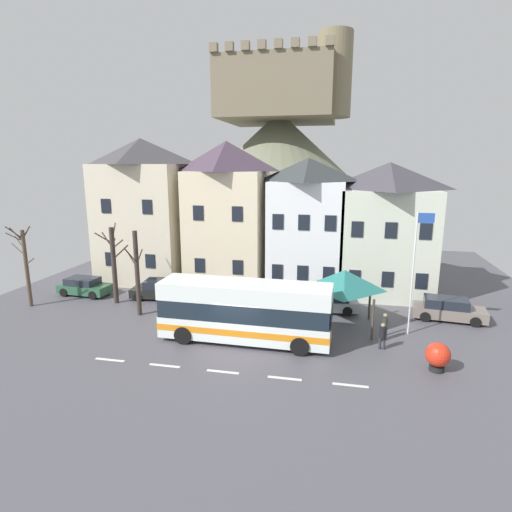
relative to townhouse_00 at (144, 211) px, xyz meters
name	(u,v)px	position (x,y,z in m)	size (l,w,h in m)	color
ground_plane	(237,349)	(11.05, -11.83, -5.93)	(40.00, 60.00, 0.07)	#4F4D55
townhouse_00	(144,211)	(0.00, 0.00, 0.00)	(6.94, 5.72, 11.80)	beige
townhouse_01	(227,216)	(7.31, -0.30, -0.15)	(5.98, 5.12, 11.50)	beige
townhouse_02	(307,225)	(13.66, -0.07, -0.79)	(5.56, 5.59, 10.23)	white
townhouse_03	(386,229)	(19.59, 0.52, -0.95)	(6.70, 6.76, 9.90)	beige
hilltop_castle	(279,170)	(7.60, 24.06, 3.02)	(36.56, 36.56, 24.56)	#6D7159
transit_bus	(245,312)	(11.26, -10.79, -4.20)	(9.62, 2.72, 3.38)	white
bus_shelter	(344,280)	(16.62, -7.51, -2.93)	(3.60, 3.60, 3.59)	#473D33
parked_car_00	(160,289)	(3.29, -4.66, -5.22)	(4.12, 2.37, 1.39)	black
parked_car_01	(324,302)	(15.39, -4.96, -5.24)	(4.73, 2.29, 1.33)	silver
parked_car_02	(448,309)	(23.18, -4.92, -5.21)	(4.51, 2.18, 1.43)	slate
parked_car_03	(85,286)	(-2.68, -5.09, -5.25)	(3.95, 2.08, 1.33)	#29563A
pedestrian_00	(383,334)	(18.73, -10.32, -5.04)	(0.35, 0.35, 1.47)	#2D2D38
pedestrian_01	(385,325)	(18.95, -9.03, -4.99)	(0.32, 0.30, 1.58)	#38332D
public_bench	(308,306)	(14.30, -5.55, -5.43)	(1.76, 0.48, 0.87)	#33473D
flagpole	(415,265)	(20.49, -7.80, -1.74)	(0.95, 0.10, 7.20)	silver
harbour_buoy	(438,356)	(21.13, -12.27, -5.12)	(1.17, 1.17, 1.42)	black
bare_tree_00	(26,266)	(-4.85, -8.22, -2.99)	(1.78, 1.19, 5.75)	brown
bare_tree_01	(137,272)	(3.45, -8.21, -2.98)	(1.46, 1.78, 5.63)	#382D28
bare_tree_02	(114,264)	(0.67, -6.30, -3.00)	(2.18, 1.62, 5.67)	#382D28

